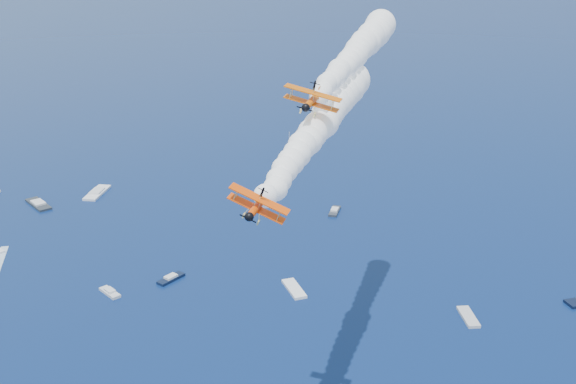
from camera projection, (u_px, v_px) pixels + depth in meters
biplane_lead at (312, 101)px, 98.73m from camera, size 11.18×11.72×7.01m
biplane_trail at (258, 206)px, 78.82m from camera, size 10.08×10.44×7.03m
smoke_trail_lead at (355, 55)px, 121.49m from camera, size 55.41×54.56×10.07m
smoke_trail_trail at (318, 127)px, 101.68m from camera, size 55.42×54.78×10.07m
spectator_boats at (64, 260)px, 186.77m from camera, size 208.43×165.04×0.70m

